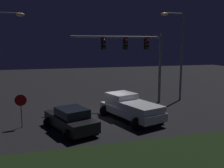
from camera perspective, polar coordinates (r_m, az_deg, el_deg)
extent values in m
plane|color=black|center=(19.48, -0.45, -7.27)|extent=(80.00, 80.00, 0.00)
cube|color=black|center=(12.01, 10.83, -17.91)|extent=(27.92, 6.00, 0.10)
cube|color=silver|center=(18.38, 4.34, -6.10)|extent=(3.55, 5.75, 0.55)
cube|color=silver|center=(19.14, 2.18, -3.32)|extent=(2.33, 2.37, 0.85)
cube|color=black|center=(19.12, 2.19, -2.94)|extent=(2.14, 1.98, 0.51)
cube|color=silver|center=(17.45, 6.54, -5.27)|extent=(2.75, 3.47, 0.45)
cylinder|color=black|center=(19.43, -1.63, -6.09)|extent=(0.80, 0.22, 0.80)
cylinder|color=black|center=(20.55, 3.28, -5.26)|extent=(0.80, 0.22, 0.80)
cylinder|color=black|center=(16.39, 5.66, -9.02)|extent=(0.80, 0.22, 0.80)
cylinder|color=black|center=(17.71, 10.89, -7.76)|extent=(0.80, 0.22, 0.80)
cube|color=black|center=(16.39, -9.43, -8.33)|extent=(3.18, 4.75, 0.70)
cube|color=black|center=(16.00, -9.09, -6.42)|extent=(2.18, 2.42, 0.55)
cylinder|color=black|center=(17.44, -14.34, -8.42)|extent=(0.64, 0.22, 0.64)
cylinder|color=black|center=(18.14, -8.87, -7.56)|extent=(0.64, 0.22, 0.64)
cylinder|color=black|center=(14.83, -10.06, -11.41)|extent=(0.64, 0.22, 0.64)
cylinder|color=black|center=(15.64, -3.87, -10.19)|extent=(0.64, 0.22, 0.64)
cylinder|color=slate|center=(23.71, 10.84, 3.50)|extent=(0.24, 0.24, 6.50)
cylinder|color=slate|center=(22.09, 1.33, 10.67)|extent=(8.20, 0.18, 0.18)
cube|color=black|center=(23.01, 7.85, 9.02)|extent=(0.32, 0.44, 0.95)
sphere|color=red|center=(22.81, 8.10, 9.77)|extent=(0.22, 0.22, 0.22)
sphere|color=#59380A|center=(22.80, 8.08, 9.02)|extent=(0.22, 0.22, 0.22)
sphere|color=#0C4719|center=(22.81, 8.06, 8.27)|extent=(0.22, 0.22, 0.22)
cube|color=black|center=(22.29, 3.07, 9.10)|extent=(0.32, 0.44, 0.95)
sphere|color=red|center=(22.08, 3.27, 9.88)|extent=(0.22, 0.22, 0.22)
sphere|color=#59380A|center=(22.08, 3.26, 9.10)|extent=(0.22, 0.22, 0.22)
sphere|color=#0C4719|center=(22.08, 3.25, 8.32)|extent=(0.22, 0.22, 0.22)
cube|color=black|center=(21.74, -2.00, 9.11)|extent=(0.32, 0.44, 0.95)
sphere|color=red|center=(21.51, -1.85, 9.91)|extent=(0.22, 0.22, 0.22)
sphere|color=#59380A|center=(21.51, -1.85, 9.11)|extent=(0.22, 0.22, 0.22)
sphere|color=#0C4719|center=(21.51, -1.85, 8.31)|extent=(0.22, 0.22, 0.22)
cylinder|color=slate|center=(22.89, -23.35, 14.66)|extent=(2.45, 0.12, 0.12)
ellipsoid|color=#F9CC72|center=(22.77, -20.18, 14.63)|extent=(0.70, 0.44, 0.30)
cylinder|color=slate|center=(25.21, 15.56, 5.89)|extent=(0.20, 0.20, 8.47)
cylinder|color=slate|center=(24.85, 13.93, 15.35)|extent=(1.99, 0.12, 0.12)
ellipsoid|color=#F9CC72|center=(24.37, 11.82, 15.31)|extent=(0.70, 0.44, 0.30)
cylinder|color=slate|center=(17.63, -19.95, -5.86)|extent=(0.07, 0.07, 2.20)
cylinder|color=#B20C0F|center=(17.43, -20.09, -3.50)|extent=(0.76, 0.03, 0.76)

